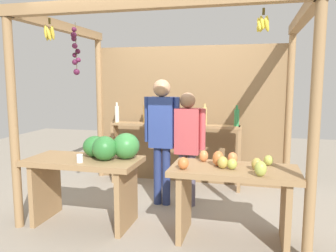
# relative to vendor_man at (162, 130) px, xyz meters

# --- Properties ---
(ground_plane) EXTENTS (12.00, 12.00, 0.00)m
(ground_plane) POSITION_rel_vendor_man_xyz_m (0.14, 0.00, -1.02)
(ground_plane) COLOR gray
(ground_plane) RESTS_ON ground
(market_stall) EXTENTS (3.23, 2.29, 2.47)m
(market_stall) POSITION_rel_vendor_man_xyz_m (0.14, 0.52, 0.42)
(market_stall) COLOR #99754C
(market_stall) RESTS_ON ground
(fruit_counter_left) EXTENTS (1.31, 0.64, 1.08)m
(fruit_counter_left) POSITION_rel_vendor_man_xyz_m (-0.59, -0.78, -0.32)
(fruit_counter_left) COLOR #99754C
(fruit_counter_left) RESTS_ON ground
(fruit_counter_right) EXTENTS (1.31, 0.64, 0.94)m
(fruit_counter_right) POSITION_rel_vendor_man_xyz_m (0.99, -0.82, -0.43)
(fruit_counter_right) COLOR #99754C
(fruit_counter_right) RESTS_ON ground
(bottle_shelf_unit) EXTENTS (2.07, 0.22, 1.34)m
(bottle_shelf_unit) POSITION_rel_vendor_man_xyz_m (-0.02, 0.82, -0.23)
(bottle_shelf_unit) COLOR #99754C
(bottle_shelf_unit) RESTS_ON ground
(vendor_man) EXTENTS (0.48, 0.23, 1.69)m
(vendor_man) POSITION_rel_vendor_man_xyz_m (0.00, 0.00, 0.00)
(vendor_man) COLOR navy
(vendor_man) RESTS_ON ground
(vendor_woman) EXTENTS (0.48, 0.21, 1.52)m
(vendor_woman) POSITION_rel_vendor_man_xyz_m (0.34, 0.05, -0.12)
(vendor_woman) COLOR #514A5C
(vendor_woman) RESTS_ON ground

